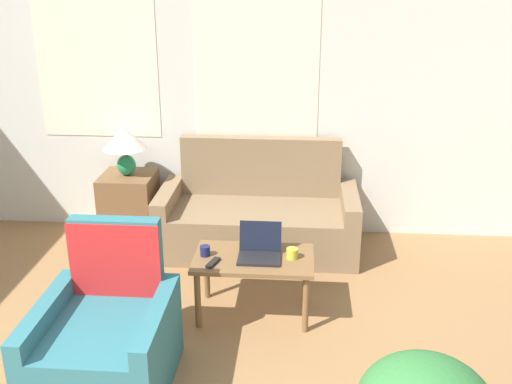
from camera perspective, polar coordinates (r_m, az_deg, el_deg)
wall_back at (r=5.53m, az=-6.58°, el=9.33°), size 6.75×0.06×2.60m
couch at (r=5.35m, az=0.24°, el=-2.51°), size 1.73×0.80×0.95m
armchair at (r=3.79m, az=-14.00°, el=-13.71°), size 0.76×0.84×0.95m
side_table at (r=5.61m, az=-11.93°, el=-1.41°), size 0.47×0.47×0.63m
table_lamp at (r=5.42m, az=-12.41°, el=4.69°), size 0.38×0.38×0.45m
coffee_table at (r=4.28m, az=-0.22°, el=-6.95°), size 0.85×0.51×0.46m
laptop at (r=4.23m, az=0.35°, el=-5.54°), size 0.30×0.27×0.23m
cup_navy at (r=4.22m, az=3.47°, el=-5.86°), size 0.08×0.08×0.07m
cup_yellow at (r=4.27m, az=-4.87°, el=-5.61°), size 0.07×0.07×0.07m
tv_remote at (r=4.16m, az=-4.11°, el=-6.72°), size 0.09×0.16×0.02m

